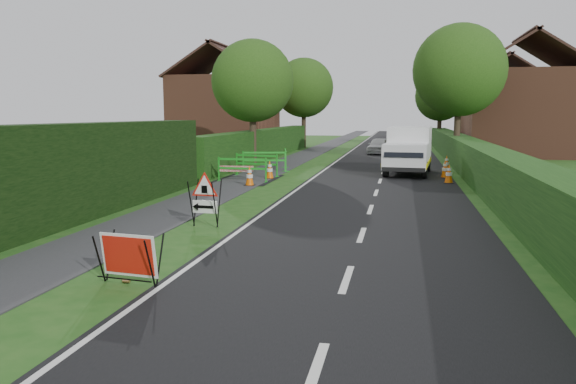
{
  "coord_description": "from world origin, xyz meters",
  "views": [
    {
      "loc": [
        3.34,
        -11.54,
        2.74
      ],
      "look_at": [
        0.5,
        2.42,
        0.75
      ],
      "focal_mm": 35.0,
      "sensor_mm": 36.0,
      "label": 1
    }
  ],
  "objects": [
    {
      "name": "traffic_cone_3",
      "position": [
        -2.35,
        9.07,
        0.39
      ],
      "size": [
        0.38,
        0.38,
        0.79
      ],
      "color": "black",
      "rests_on": "ground"
    },
    {
      "name": "road_surface",
      "position": [
        2.5,
        35.0,
        0.0
      ],
      "size": [
        6.0,
        90.0,
        0.02
      ],
      "primitive_type": "cube",
      "color": "black",
      "rests_on": "ground"
    },
    {
      "name": "traffic_cone_0",
      "position": [
        5.2,
        11.4,
        0.39
      ],
      "size": [
        0.38,
        0.38,
        0.79
      ],
      "color": "black",
      "rests_on": "ground"
    },
    {
      "name": "tree_fw",
      "position": [
        -4.6,
        34.0,
        4.83
      ],
      "size": [
        4.8,
        4.8,
        7.24
      ],
      "color": "#2D2116",
      "rests_on": "ground"
    },
    {
      "name": "traffic_cone_4",
      "position": [
        -2.14,
        11.52,
        0.39
      ],
      "size": [
        0.38,
        0.38,
        0.79
      ],
      "color": "black",
      "rests_on": "ground"
    },
    {
      "name": "house_east_b",
      "position": [
        12.0,
        42.0,
        2.9
      ],
      "size": [
        7.5,
        7.4,
        7.88
      ],
      "color": "brown",
      "rests_on": "ground"
    },
    {
      "name": "ped_barrier_2",
      "position": [
        -3.06,
        14.28,
        0.63
      ],
      "size": [
        2.09,
        0.81,
        1.0
      ],
      "rotation": [
        0.0,
        0.0,
        0.23
      ],
      "color": "#1B971F",
      "rests_on": "ground"
    },
    {
      "name": "ground",
      "position": [
        0.0,
        0.0,
        0.0
      ],
      "size": [
        120.0,
        120.0,
        0.0
      ],
      "primitive_type": "plane",
      "color": "#1D4E16",
      "rests_on": "ground"
    },
    {
      "name": "works_van",
      "position": [
        3.64,
        14.68,
        1.14
      ],
      "size": [
        2.26,
        4.86,
        2.15
      ],
      "rotation": [
        0.0,
        0.0,
        -0.09
      ],
      "color": "silver",
      "rests_on": "ground"
    },
    {
      "name": "ped_barrier_1",
      "position": [
        -2.94,
        12.38,
        0.63
      ],
      "size": [
        2.09,
        0.8,
        1.0
      ],
      "rotation": [
        0.0,
        0.0,
        -0.23
      ],
      "color": "#1B971F",
      "rests_on": "ground"
    },
    {
      "name": "ped_barrier_0",
      "position": [
        -2.99,
        10.27,
        0.63
      ],
      "size": [
        2.07,
        0.41,
        1.0
      ],
      "rotation": [
        0.0,
        0.0,
        -0.03
      ],
      "color": "#1B971F",
      "rests_on": "ground"
    },
    {
      "name": "house_east_a",
      "position": [
        11.0,
        28.0,
        2.9
      ],
      "size": [
        7.5,
        7.4,
        7.88
      ],
      "color": "brown",
      "rests_on": "ground"
    },
    {
      "name": "hedge_east",
      "position": [
        6.5,
        16.0,
        0.0
      ],
      "size": [
        1.2,
        50.0,
        1.5
      ],
      "primitive_type": "cube",
      "color": "#14380F",
      "rests_on": "ground"
    },
    {
      "name": "litter_can",
      "position": [
        -1.02,
        -3.37,
        0.0
      ],
      "size": [
        0.12,
        0.07,
        0.07
      ],
      "primitive_type": "cylinder",
      "rotation": [
        0.0,
        1.57,
        0.0
      ],
      "color": "#BF7F4C",
      "rests_on": "ground"
    },
    {
      "name": "ped_barrier_3",
      "position": [
        -2.28,
        15.51,
        0.63
      ],
      "size": [
        0.79,
        2.09,
        1.0
      ],
      "rotation": [
        0.0,
        0.0,
        1.79
      ],
      "color": "#1B971F",
      "rests_on": "ground"
    },
    {
      "name": "traffic_cone_2",
      "position": [
        5.46,
        16.22,
        0.39
      ],
      "size": [
        0.38,
        0.38,
        0.79
      ],
      "color": "black",
      "rests_on": "ground"
    },
    {
      "name": "house_west",
      "position": [
        -10.0,
        30.0,
        2.9
      ],
      "size": [
        7.5,
        7.4,
        7.88
      ],
      "color": "brown",
      "rests_on": "ground"
    },
    {
      "name": "red_rect_sign",
      "position": [
        -0.91,
        -3.47,
        0.48
      ],
      "size": [
        1.03,
        0.7,
        0.83
      ],
      "rotation": [
        0.0,
        0.0,
        -0.12
      ],
      "color": "black",
      "rests_on": "ground"
    },
    {
      "name": "tree_nw",
      "position": [
        -4.6,
        18.0,
        4.48
      ],
      "size": [
        4.4,
        4.4,
        6.7
      ],
      "color": "#2D2116",
      "rests_on": "ground"
    },
    {
      "name": "redwhite_plank",
      "position": [
        -3.5,
        11.07,
        0.0
      ],
      "size": [
        1.5,
        0.17,
        0.25
      ],
      "primitive_type": "cube",
      "rotation": [
        0.0,
        0.0,
        0.08
      ],
      "color": "red",
      "rests_on": "ground"
    },
    {
      "name": "hedge_west_near",
      "position": [
        -5.0,
        0.0,
        0.0
      ],
      "size": [
        1.1,
        18.0,
        2.5
      ],
      "primitive_type": "cube",
      "color": "black",
      "rests_on": "ground"
    },
    {
      "name": "footpath",
      "position": [
        -3.0,
        35.0,
        0.01
      ],
      "size": [
        2.0,
        90.0,
        0.02
      ],
      "primitive_type": "cube",
      "color": "#2D2D30",
      "rests_on": "ground"
    },
    {
      "name": "hedge_west_far",
      "position": [
        -5.0,
        22.0,
        0.0
      ],
      "size": [
        1.0,
        24.0,
        1.8
      ],
      "primitive_type": "cube",
      "color": "#14380F",
      "rests_on": "ground"
    },
    {
      "name": "tree_ne",
      "position": [
        6.4,
        22.0,
        5.17
      ],
      "size": [
        5.2,
        5.2,
        7.79
      ],
      "color": "#2D2116",
      "rests_on": "ground"
    },
    {
      "name": "tree_fe",
      "position": [
        6.4,
        38.0,
        4.22
      ],
      "size": [
        4.2,
        4.2,
        6.33
      ],
      "color": "#2D2116",
      "rests_on": "ground"
    },
    {
      "name": "triangle_sign",
      "position": [
        -1.33,
        1.17,
        0.79
      ],
      "size": [
        0.83,
        0.83,
        1.14
      ],
      "rotation": [
        0.0,
        0.0,
        -0.07
      ],
      "color": "black",
      "rests_on": "ground"
    },
    {
      "name": "traffic_cone_1",
      "position": [
        5.18,
        13.33,
        0.39
      ],
      "size": [
        0.38,
        0.38,
        0.79
      ],
      "color": "black",
      "rests_on": "ground"
    },
    {
      "name": "hatchback_car",
      "position": [
        1.78,
        27.51,
        0.56
      ],
      "size": [
        1.63,
        3.42,
        1.13
      ],
      "primitive_type": "imported",
      "rotation": [
        0.0,
        0.0,
        -0.09
      ],
      "color": "silver",
      "rests_on": "ground"
    }
  ]
}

